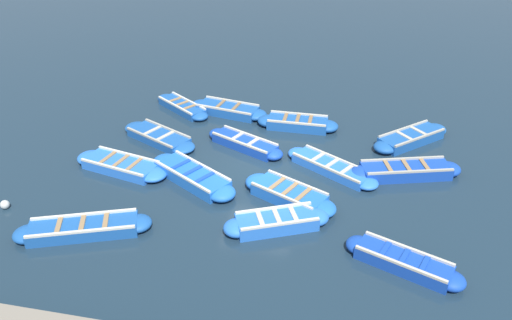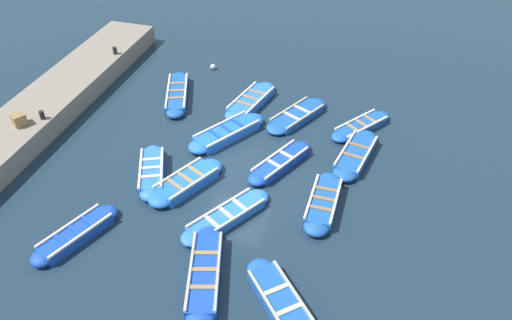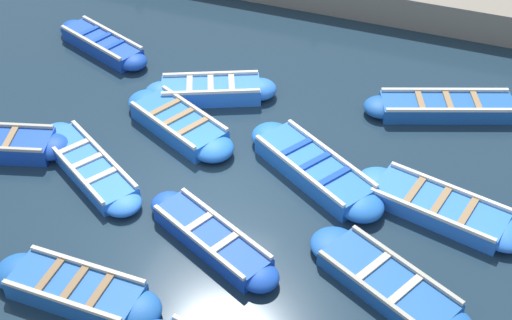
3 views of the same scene
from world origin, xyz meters
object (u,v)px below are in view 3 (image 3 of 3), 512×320
at_px(boat_bow_out, 447,107).
at_px(boat_mid_row, 388,284).
at_px(boat_far_corner, 179,124).
at_px(boat_stern_in, 212,239).
at_px(boat_broadside, 89,166).
at_px(boat_inner_gap, 211,91).
at_px(boat_drifting, 102,44).
at_px(boat_outer_left, 314,169).
at_px(boat_near_quay, 439,207).
at_px(boat_alongside, 76,290).

distance_m(boat_bow_out, boat_mid_row, 5.66).
bearing_deg(boat_far_corner, boat_stern_in, 34.96).
height_order(boat_broadside, boat_mid_row, boat_mid_row).
relative_size(boat_inner_gap, boat_drifting, 0.99).
distance_m(boat_bow_out, boat_outer_left, 3.91).
height_order(boat_near_quay, boat_mid_row, boat_near_quay).
distance_m(boat_broadside, boat_mid_row, 6.66).
bearing_deg(boat_near_quay, boat_far_corner, -96.04).
bearing_deg(boat_bow_out, boat_alongside, -33.88).
distance_m(boat_alongside, boat_mid_row, 5.47).
xyz_separation_m(boat_far_corner, boat_outer_left, (0.42, 3.30, 0.00)).
bearing_deg(boat_broadside, boat_outer_left, 108.86).
bearing_deg(boat_far_corner, boat_outer_left, 82.84).
bearing_deg(boat_inner_gap, boat_stern_in, 23.44).
bearing_deg(boat_far_corner, boat_near_quay, 83.96).
bearing_deg(boat_bow_out, boat_mid_row, -1.42).
height_order(boat_near_quay, boat_stern_in, boat_stern_in).
xyz_separation_m(boat_alongside, boat_drifting, (-7.38, -3.72, -0.01)).
bearing_deg(boat_near_quay, boat_inner_gap, -109.78).
xyz_separation_m(boat_inner_gap, boat_far_corner, (1.45, -0.16, -0.01)).
distance_m(boat_inner_gap, boat_alongside, 6.40).
height_order(boat_alongside, boat_mid_row, boat_alongside).
distance_m(boat_near_quay, boat_drifting, 9.79).
bearing_deg(boat_stern_in, boat_broadside, -107.44).
bearing_deg(boat_outer_left, boat_near_quay, 85.37).
relative_size(boat_inner_gap, boat_far_corner, 0.96).
height_order(boat_broadside, boat_alongside, boat_alongside).
bearing_deg(boat_alongside, boat_drifting, -153.27).
relative_size(boat_stern_in, boat_outer_left, 0.90).
bearing_deg(boat_inner_gap, boat_mid_row, 50.57).
distance_m(boat_broadside, boat_inner_gap, 3.66).
xyz_separation_m(boat_inner_gap, boat_alongside, (6.40, 0.20, -0.01)).
relative_size(boat_bow_out, boat_outer_left, 1.08).
relative_size(boat_far_corner, boat_stern_in, 1.02).
distance_m(boat_inner_gap, boat_mid_row, 6.80).
relative_size(boat_broadside, boat_stern_in, 1.06).
distance_m(boat_stern_in, boat_outer_left, 2.84).
bearing_deg(boat_stern_in, boat_outer_left, 154.43).
height_order(boat_inner_gap, boat_mid_row, boat_inner_gap).
xyz_separation_m(boat_broadside, boat_stern_in, (1.03, 3.27, 0.02)).
relative_size(boat_drifting, boat_outer_left, 0.89).
relative_size(boat_inner_gap, boat_near_quay, 0.87).
bearing_deg(boat_stern_in, boat_inner_gap, -156.56).
relative_size(boat_broadside, boat_alongside, 1.07).
distance_m(boat_mid_row, boat_stern_in, 3.33).
distance_m(boat_broadside, boat_bow_out, 8.24).
distance_m(boat_near_quay, boat_mid_row, 2.30).
xyz_separation_m(boat_inner_gap, boat_mid_row, (4.32, 5.25, -0.05)).
relative_size(boat_broadside, boat_drifting, 1.07).
bearing_deg(boat_near_quay, boat_drifting, -108.21).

